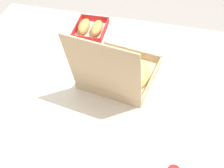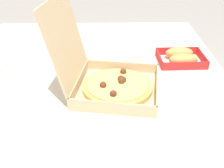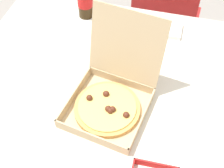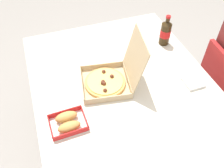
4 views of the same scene
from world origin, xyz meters
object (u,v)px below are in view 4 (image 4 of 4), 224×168
Objects in this scene: pizza_box_open at (110,78)px; napkin_pile at (193,82)px; paper_menu at (102,46)px; bread_side_box at (68,122)px; cola_bottle at (165,32)px.

pizza_box_open is 0.51m from napkin_pile.
bread_side_box is at bearing -4.88° from paper_menu.
cola_bottle is at bearing 103.47° from paper_menu.
pizza_box_open is 0.37m from bread_side_box.
pizza_box_open is at bearing 17.86° from paper_menu.
paper_menu is at bearing -104.26° from cola_bottle.
bread_side_box is 0.69m from paper_menu.
pizza_box_open is at bearing -62.85° from cola_bottle.
bread_side_box is 0.79m from napkin_pile.
napkin_pile is (0.17, 0.48, -0.04)m from pizza_box_open.
cola_bottle is 0.43m from napkin_pile.
bread_side_box is 0.93× the size of paper_menu.
cola_bottle is at bearing 177.81° from napkin_pile.
cola_bottle is 0.46m from paper_menu.
cola_bottle reaches higher than napkin_pile.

